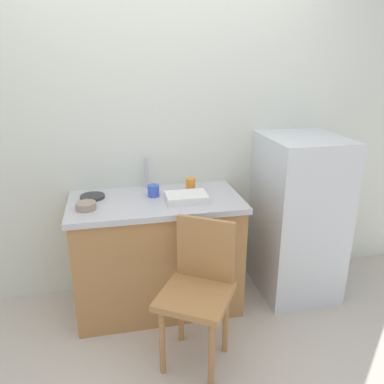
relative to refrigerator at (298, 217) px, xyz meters
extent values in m
plane|color=#BCB2A3|center=(-1.02, -0.63, -0.62)|extent=(8.00, 8.00, 0.00)
cube|color=silver|center=(-1.02, 0.37, 0.59)|extent=(4.80, 0.10, 2.42)
cube|color=#A87542|center=(-1.09, 0.02, -0.22)|extent=(1.16, 0.60, 0.81)
cube|color=#B7B7BC|center=(-1.09, 0.02, 0.21)|extent=(1.20, 0.64, 0.04)
cylinder|color=#B7B7BC|center=(-1.13, 0.27, 0.35)|extent=(0.02, 0.02, 0.24)
cube|color=silver|center=(0.00, 0.00, 0.00)|extent=(0.56, 0.63, 1.25)
cylinder|color=#A87542|center=(-1.16, -0.68, -0.40)|extent=(0.04, 0.04, 0.45)
cylinder|color=#A87542|center=(-0.90, -0.84, -0.40)|extent=(0.04, 0.04, 0.45)
cylinder|color=#A87542|center=(-1.00, -0.43, -0.40)|extent=(0.04, 0.04, 0.45)
cylinder|color=#A87542|center=(-0.74, -0.59, -0.40)|extent=(0.04, 0.04, 0.45)
cube|color=#A87542|center=(-0.95, -0.64, -0.15)|extent=(0.55, 0.55, 0.04)
cube|color=#A87542|center=(-0.85, -0.48, 0.07)|extent=(0.32, 0.22, 0.40)
cube|color=white|center=(-0.89, -0.06, 0.25)|extent=(0.28, 0.20, 0.05)
cylinder|color=gray|center=(-1.56, -0.08, 0.25)|extent=(0.13, 0.13, 0.05)
cylinder|color=#2D2D2D|center=(-1.52, 0.13, 0.24)|extent=(0.17, 0.17, 0.02)
cylinder|color=blue|center=(-1.10, 0.07, 0.27)|extent=(0.08, 0.08, 0.08)
cylinder|color=orange|center=(-0.82, 0.12, 0.28)|extent=(0.07, 0.07, 0.10)
camera|label=1|loc=(-1.37, -2.52, 1.18)|focal=36.28mm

